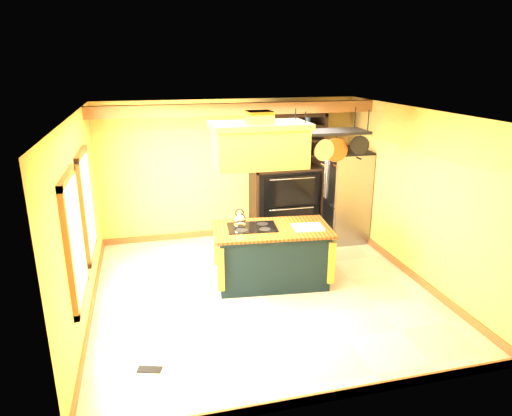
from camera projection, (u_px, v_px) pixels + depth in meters
name	position (u px, v px, depth m)	size (l,w,h in m)	color
floor	(262.00, 291.00, 7.03)	(5.00, 5.00, 0.00)	beige
ceiling	(263.00, 113.00, 6.20)	(5.00, 5.00, 0.00)	white
wall_back	(230.00, 169.00, 8.92)	(5.00, 0.02, 2.70)	#DEB951
wall_front	(330.00, 286.00, 4.30)	(5.00, 0.02, 2.70)	#DEB951
wall_left	(80.00, 221.00, 6.03)	(0.02, 5.00, 2.70)	#DEB951
wall_right	(415.00, 196.00, 7.19)	(0.02, 5.00, 2.70)	#DEB951
ceiling_beam	(237.00, 109.00, 7.80)	(5.00, 0.15, 0.20)	#955E2E
window_near	(75.00, 239.00, 5.29)	(0.06, 1.06, 1.56)	#955E2E
window_far	(87.00, 204.00, 6.58)	(0.06, 1.06, 1.56)	#955E2E
kitchen_island	(271.00, 255.00, 7.17)	(1.90, 1.18, 1.11)	black
range_hood	(259.00, 143.00, 6.58)	(1.40, 0.79, 0.80)	gold
pot_rack	(331.00, 138.00, 6.83)	(1.15, 0.54, 0.82)	black
refrigerator	(344.00, 197.00, 8.87)	(0.76, 0.89, 1.74)	gray
hutch	(286.00, 190.00, 9.05)	(1.38, 0.63, 2.45)	black
floor_register	(150.00, 369.00, 5.22)	(0.28, 0.12, 0.01)	black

